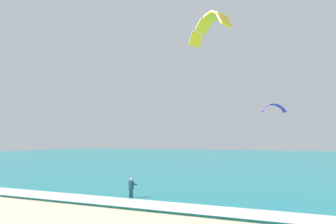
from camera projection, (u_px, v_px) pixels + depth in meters
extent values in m
cube|color=teal|center=(266.00, 159.00, 74.31)|extent=(200.00, 120.00, 0.20)
cube|color=white|center=(170.00, 206.00, 20.35)|extent=(200.00, 2.56, 0.04)
ellipsoid|color=#239EC6|center=(131.00, 200.00, 23.60)|extent=(0.70, 1.46, 0.05)
cube|color=black|center=(133.00, 199.00, 23.83)|extent=(0.17, 0.09, 0.04)
cube|color=black|center=(129.00, 200.00, 23.38)|extent=(0.17, 0.09, 0.04)
cylinder|color=#143347|center=(130.00, 194.00, 23.69)|extent=(0.14, 0.14, 0.84)
cylinder|color=#143347|center=(132.00, 195.00, 23.58)|extent=(0.14, 0.14, 0.84)
cube|color=#143347|center=(131.00, 185.00, 23.70)|extent=(0.37, 0.26, 0.60)
sphere|color=beige|center=(131.00, 179.00, 23.74)|extent=(0.22, 0.22, 0.22)
cylinder|color=#143347|center=(131.00, 184.00, 23.94)|extent=(0.19, 0.51, 0.22)
cylinder|color=#143347|center=(134.00, 184.00, 23.74)|extent=(0.19, 0.51, 0.22)
cylinder|color=black|center=(134.00, 184.00, 24.02)|extent=(0.55, 0.14, 0.04)
cube|color=#3F3F42|center=(132.00, 188.00, 23.78)|extent=(0.13, 0.10, 0.10)
cube|color=yellow|center=(224.00, 20.00, 24.96)|extent=(1.32, 1.57, 1.40)
cube|color=white|center=(219.00, 17.00, 24.81)|extent=(0.72, 0.74, 1.18)
cube|color=yellow|center=(219.00, 15.00, 26.18)|extent=(1.64, 1.77, 1.04)
cube|color=white|center=(214.00, 12.00, 26.02)|extent=(0.99, 0.99, 0.76)
cube|color=yellow|center=(212.00, 17.00, 27.59)|extent=(1.79, 1.79, 0.45)
cube|color=white|center=(207.00, 14.00, 27.44)|extent=(1.07, 1.09, 0.17)
cube|color=yellow|center=(203.00, 26.00, 28.88)|extent=(1.76, 1.65, 1.04)
cube|color=white|center=(199.00, 24.00, 28.72)|extent=(0.97, 1.01, 0.76)
cube|color=yellow|center=(196.00, 40.00, 29.75)|extent=(1.57, 1.31, 1.40)
cube|color=white|center=(191.00, 37.00, 29.59)|extent=(0.73, 0.73, 1.18)
cylinder|color=#B2B2B7|center=(179.00, 100.00, 24.52)|extent=(6.83, 2.63, 13.01)
cylinder|color=#B2B2B7|center=(168.00, 104.00, 26.91)|extent=(3.23, 6.31, 13.01)
cube|color=purple|center=(284.00, 110.00, 60.16)|extent=(1.23, 1.13, 1.10)
cube|color=white|center=(285.00, 109.00, 59.78)|extent=(0.67, 0.51, 0.95)
cube|color=purple|center=(279.00, 106.00, 60.22)|extent=(1.44, 1.32, 0.79)
cube|color=white|center=(280.00, 105.00, 59.83)|extent=(0.91, 0.68, 0.61)
cube|color=purple|center=(273.00, 104.00, 60.09)|extent=(1.45, 1.40, 0.31)
cube|color=white|center=(274.00, 104.00, 59.71)|extent=(0.98, 0.72, 0.13)
cube|color=purple|center=(268.00, 106.00, 59.81)|extent=(1.34, 1.36, 0.79)
cube|color=white|center=(269.00, 105.00, 59.43)|extent=(0.91, 0.66, 0.61)
cube|color=purple|center=(264.00, 110.00, 59.44)|extent=(1.04, 1.23, 1.10)
cube|color=white|center=(265.00, 109.00, 59.06)|extent=(0.65, 0.50, 0.95)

